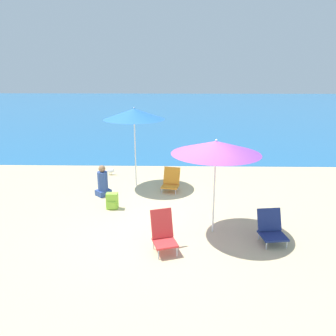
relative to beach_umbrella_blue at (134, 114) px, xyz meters
name	(u,v)px	position (x,y,z in m)	size (l,w,h in m)	color
ground_plane	(174,229)	(1.17, -2.83, -2.17)	(60.00, 60.00, 0.00)	#D1BA89
sea_water	(175,108)	(1.17, 22.15, -2.16)	(60.00, 40.00, 0.01)	#23669E
beach_umbrella_blue	(134,114)	(0.00, 0.00, 0.00)	(1.77, 1.77, 2.36)	white
beach_umbrella_purple	(216,147)	(2.00, -2.91, -0.30)	(1.83, 1.83, 2.04)	white
beach_chair_red	(163,232)	(0.96, -3.69, -1.79)	(0.57, 0.65, 0.79)	silver
beach_chair_orange	(171,181)	(1.06, -0.39, -1.87)	(0.57, 0.62, 0.66)	silver
beach_chair_navy	(271,228)	(3.14, -3.30, -1.87)	(0.56, 0.63, 0.65)	silver
person_seated_near	(103,183)	(-0.83, -0.82, -1.80)	(0.48, 0.48, 0.87)	#334C8C
backpack_lime	(112,201)	(-0.40, -1.74, -1.97)	(0.29, 0.21, 0.41)	#8ECC3D
seagull	(111,171)	(-0.98, 1.07, -2.03)	(0.27, 0.11, 0.23)	gold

